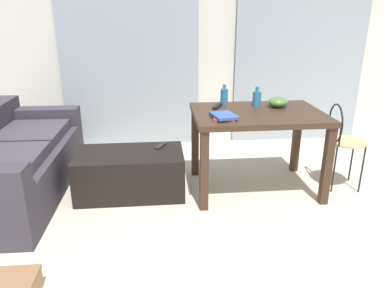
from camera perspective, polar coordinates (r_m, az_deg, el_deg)
ground_plane at (r=3.16m, az=9.17°, el=-11.12°), size 7.76×7.76×0.00m
wall_back at (r=4.70m, az=3.81°, el=16.31°), size 5.56×0.10×2.65m
curtains at (r=4.63m, az=3.93°, el=14.32°), size 3.80×0.03×2.34m
couch at (r=3.74m, az=-26.52°, el=-2.79°), size 0.89×1.88×0.75m
coffee_table at (r=3.46m, az=-9.58°, el=-4.47°), size 0.98×0.56×0.40m
craft_table at (r=3.41m, az=10.18°, el=3.21°), size 1.17×0.83×0.76m
wire_chair at (r=3.71m, az=22.25°, el=1.25°), size 0.37×0.38×0.83m
bottle_near at (r=3.55m, az=10.09°, el=7.00°), size 0.08×0.08×0.19m
bottle_far at (r=3.60m, az=5.05°, el=7.46°), size 0.07×0.07×0.19m
bowl at (r=3.58m, az=13.26°, el=6.39°), size 0.18×0.18×0.10m
book_stack at (r=3.12m, az=4.97°, el=4.36°), size 0.23×0.29×0.04m
tv_remote_on_table at (r=3.48m, az=3.98°, el=5.85°), size 0.12×0.18×0.02m
tv_remote_primary at (r=3.49m, az=-4.91°, el=-0.29°), size 0.12×0.17×0.02m
shoebox at (r=2.55m, az=-26.35°, el=-19.49°), size 0.30×0.22×0.15m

